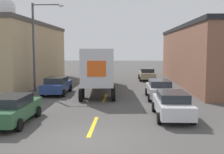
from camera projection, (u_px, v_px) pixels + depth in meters
name	position (u px, v px, depth m)	size (l,w,h in m)	color
ground_plane	(87.00, 140.00, 12.14)	(160.00, 160.00, 0.00)	#4C4947
road_centerline	(105.00, 98.00, 22.53)	(0.20, 20.24, 0.01)	yellow
warehouse_left	(0.00, 53.00, 32.10)	(10.94, 19.29, 6.79)	tan
semi_truck	(99.00, 66.00, 26.24)	(3.53, 12.91, 3.94)	black
parked_car_left_far	(57.00, 85.00, 24.36)	(2.00, 4.62, 1.50)	navy
parked_car_right_far	(147.00, 74.00, 35.06)	(2.00, 4.62, 1.50)	tan
parked_car_right_mid	(159.00, 89.00, 22.12)	(2.00, 4.62, 1.50)	#B2B2B7
parked_car_left_near	(12.00, 109.00, 14.80)	(2.00, 4.62, 1.50)	#2D5B38
parked_car_right_near	(172.00, 104.00, 16.01)	(2.00, 4.62, 1.50)	silver
water_tower	(2.00, 9.00, 64.13)	(5.91, 5.91, 16.00)	#47474C
street_lamp	(37.00, 40.00, 25.24)	(2.97, 0.32, 7.98)	#4C4C51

